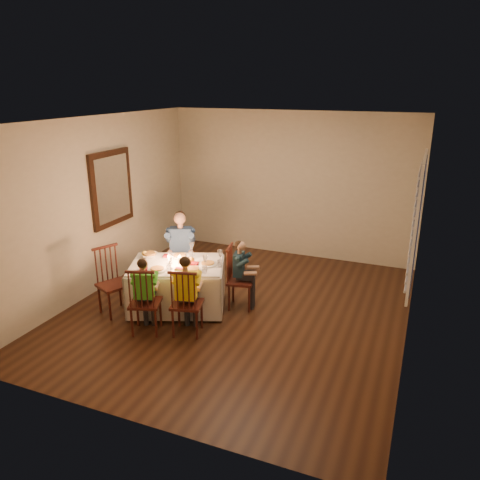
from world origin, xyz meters
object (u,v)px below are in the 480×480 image
at_px(dining_table, 177,277).
at_px(chair_extra, 116,313).
at_px(child_green, 147,331).
at_px(chair_near_right, 188,333).
at_px(child_yellow, 188,333).
at_px(adult, 183,286).
at_px(child_teal, 241,306).
at_px(chair_adult, 183,286).
at_px(serving_bowl, 149,255).
at_px(chair_near_left, 147,331).
at_px(chair_end, 241,306).

relative_size(dining_table, chair_extra, 1.62).
bearing_deg(dining_table, child_green, -114.38).
height_order(chair_extra, child_green, child_green).
distance_m(chair_near_right, child_yellow, 0.00).
height_order(dining_table, adult, dining_table).
distance_m(child_green, child_teal, 1.40).
relative_size(chair_adult, serving_bowl, 4.00).
distance_m(dining_table, chair_near_left, 0.89).
height_order(dining_table, child_teal, dining_table).
distance_m(chair_near_left, serving_bowl, 1.17).
relative_size(dining_table, child_teal, 1.55).
distance_m(chair_near_left, adult, 1.44).
bearing_deg(child_green, chair_extra, -41.85).
bearing_deg(chair_near_right, chair_extra, -19.59).
relative_size(chair_near_left, child_yellow, 0.87).
height_order(chair_adult, chair_near_left, same).
relative_size(chair_adult, chair_extra, 0.96).
bearing_deg(dining_table, adult, 92.58).
relative_size(chair_near_left, chair_end, 1.00).
distance_m(dining_table, child_yellow, 0.88).
xyz_separation_m(chair_near_left, chair_end, (0.85, 1.11, 0.00)).
xyz_separation_m(dining_table, chair_near_right, (0.47, -0.58, -0.47)).
relative_size(dining_table, serving_bowl, 6.76).
bearing_deg(serving_bowl, chair_near_right, -34.62).
height_order(chair_adult, child_green, child_green).
bearing_deg(serving_bowl, chair_extra, -113.84).
bearing_deg(serving_bowl, child_teal, 12.41).
bearing_deg(chair_end, chair_adult, 62.96).
bearing_deg(chair_adult, chair_extra, -133.36).
distance_m(child_yellow, child_teal, 1.00).
relative_size(chair_adult, chair_near_left, 1.00).
bearing_deg(child_teal, chair_near_left, 130.64).
bearing_deg(chair_adult, serving_bowl, -130.17).
bearing_deg(chair_near_left, chair_extra, -41.85).
xyz_separation_m(chair_adult, child_teal, (1.11, -0.30, 0.00)).
bearing_deg(chair_near_left, serving_bowl, -81.25).
xyz_separation_m(child_green, child_teal, (0.85, 1.11, 0.00)).
height_order(adult, child_teal, adult).
xyz_separation_m(dining_table, child_teal, (0.82, 0.36, -0.47)).
bearing_deg(child_yellow, chair_extra, -19.59).
relative_size(dining_table, adult, 1.27).
bearing_deg(chair_end, child_teal, -11.81).
relative_size(dining_table, child_green, 1.53).
xyz_separation_m(chair_adult, chair_end, (1.11, -0.30, 0.00)).
relative_size(chair_end, serving_bowl, 4.00).
height_order(chair_adult, child_yellow, child_yellow).
xyz_separation_m(dining_table, serving_bowl, (-0.48, 0.07, 0.22)).
distance_m(chair_near_right, adult, 1.46).
height_order(chair_extra, child_yellow, child_yellow).
height_order(chair_end, chair_extra, chair_extra).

